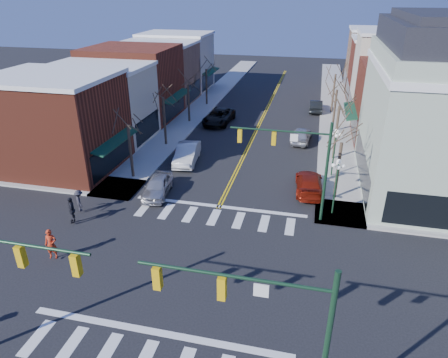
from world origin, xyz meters
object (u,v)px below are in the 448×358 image
Objects in this scene: car_left_far at (219,117)px; car_right_mid at (302,135)px; car_left_near at (158,186)px; car_right_far at (316,106)px; pedestrian_dark_a at (72,210)px; pedestrian_dark_b at (79,201)px; car_left_mid at (187,154)px; car_right_near at (309,183)px; lamppost_corner at (337,178)px; pedestrian_red_a at (51,244)px; lamppost_midblock at (335,145)px.

car_left_far is 1.30× the size of car_right_mid.
car_right_mid is (10.35, 14.56, 0.03)m from car_left_near.
car_right_mid is at bearing 83.17° from car_right_far.
pedestrian_dark_b is (-0.32, 1.47, -0.13)m from pedestrian_dark_a.
car_left_mid reaches higher than car_right_far.
car_left_far is 24.58m from pedestrian_dark_a.
car_right_far is 34.39m from pedestrian_dark_b.
car_left_near is 0.74× the size of car_left_far.
car_left_near reaches higher than car_right_near.
lamppost_corner reaches higher than pedestrian_red_a.
car_right_far is (-1.80, 26.63, -2.21)m from lamppost_corner.
lamppost_midblock is 8.93m from car_right_mid.
pedestrian_red_a is (-16.37, -9.20, -1.85)m from lamppost_corner.
car_left_far is at bearing -17.46° from car_right_mid.
car_right_mid is 1.01× the size of car_right_far.
car_left_near is 0.98× the size of car_right_far.
car_left_near is at bearing -87.44° from car_left_far.
pedestrian_dark_a is (-4.47, -24.16, 0.26)m from car_left_far.
car_left_near is 28.99m from car_right_far.
car_left_near is 2.72× the size of pedestrian_dark_b.
car_right_near is (11.28, -3.46, -0.12)m from car_left_mid.
car_left_near is 17.87m from car_right_mid.
pedestrian_dark_a is at bearing 24.43° from car_right_near.
lamppost_corner is at bearing 107.28° from car_right_mid.
car_left_far is at bearing 124.55° from lamppost_corner.
car_right_mid reaches higher than car_left_near.
car_right_far is at bearing 93.87° from lamppost_corner.
car_left_near is 9.73m from pedestrian_red_a.
pedestrian_red_a is 1.17× the size of pedestrian_dark_b.
lamppost_midblock reaches higher than car_left_mid.
pedestrian_red_a is (-14.57, -12.48, 0.37)m from car_right_near.
car_right_far is 2.78× the size of pedestrian_dark_b.
car_left_mid is 1.13× the size of car_right_mid.
lamppost_corner reaches higher than car_left_mid.
lamppost_midblock is 20.66m from pedestrian_dark_b.
car_right_near is 2.68× the size of pedestrian_dark_a.
pedestrian_dark_a reaches higher than car_left_far.
car_right_mid is (9.99, -4.26, -0.05)m from car_left_far.
car_left_mid is 22.87m from car_right_far.
lamppost_corner is 0.94× the size of car_right_mid.
pedestrian_red_a is (-16.37, -15.70, -1.85)m from lamppost_midblock.
lamppost_corner is 0.85× the size of car_right_near.
car_left_far is (0.08, 12.14, -0.02)m from car_left_mid.
pedestrian_dark_b reaches higher than car_left_mid.
lamppost_corner reaches higher than car_left_far.
car_right_mid is 27.31m from pedestrian_red_a.
pedestrian_dark_a is at bearing 88.99° from pedestrian_red_a.
lamppost_midblock is 0.95× the size of car_right_far.
lamppost_midblock is 0.97× the size of car_left_near.
lamppost_corner is 0.97× the size of car_left_near.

